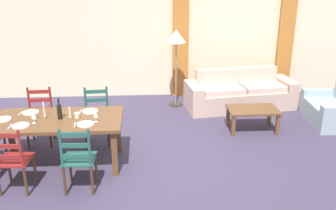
# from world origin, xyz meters

# --- Properties ---
(ground_plane) EXTENTS (9.60, 9.60, 0.02)m
(ground_plane) POSITION_xyz_m (0.00, 0.00, -0.01)
(ground_plane) COLOR #403850
(wall_far) EXTENTS (9.60, 0.16, 2.70)m
(wall_far) POSITION_xyz_m (0.00, 3.30, 1.35)
(wall_far) COLOR beige
(wall_far) RESTS_ON ground_plane
(curtain_panel_left) EXTENTS (0.35, 0.08, 2.20)m
(curtain_panel_left) POSITION_xyz_m (0.66, 3.16, 1.10)
(curtain_panel_left) COLOR #C4752F
(curtain_panel_left) RESTS_ON ground_plane
(curtain_panel_right) EXTENTS (0.35, 0.08, 2.20)m
(curtain_panel_right) POSITION_xyz_m (3.06, 3.16, 1.10)
(curtain_panel_right) COLOR #C4752F
(curtain_panel_right) RESTS_ON ground_plane
(dining_table) EXTENTS (1.90, 0.96, 0.75)m
(dining_table) POSITION_xyz_m (-1.45, 0.05, 0.66)
(dining_table) COLOR brown
(dining_table) RESTS_ON ground_plane
(dining_chair_near_left) EXTENTS (0.45, 0.43, 0.96)m
(dining_chair_near_left) POSITION_xyz_m (-1.90, -0.67, 0.48)
(dining_chair_near_left) COLOR maroon
(dining_chair_near_left) RESTS_ON ground_plane
(dining_chair_near_right) EXTENTS (0.44, 0.42, 0.96)m
(dining_chair_near_right) POSITION_xyz_m (-1.04, -0.70, 0.48)
(dining_chair_near_right) COLOR #23584E
(dining_chair_near_right) RESTS_ON ground_plane
(dining_chair_far_left) EXTENTS (0.44, 0.42, 0.96)m
(dining_chair_far_left) POSITION_xyz_m (-1.92, 0.82, 0.48)
(dining_chair_far_left) COLOR maroon
(dining_chair_far_left) RESTS_ON ground_plane
(dining_chair_far_right) EXTENTS (0.45, 0.43, 0.96)m
(dining_chair_far_right) POSITION_xyz_m (-0.97, 0.77, 0.48)
(dining_chair_far_right) COLOR #20534C
(dining_chair_far_right) RESTS_ON ground_plane
(dinner_plate_near_left) EXTENTS (0.24, 0.24, 0.02)m
(dinner_plate_near_left) POSITION_xyz_m (-1.90, -0.20, 0.76)
(dinner_plate_near_left) COLOR white
(dinner_plate_near_left) RESTS_ON dining_table
(fork_near_left) EXTENTS (0.02, 0.17, 0.01)m
(fork_near_left) POSITION_xyz_m (-2.05, -0.20, 0.75)
(fork_near_left) COLOR silver
(fork_near_left) RESTS_ON dining_table
(dinner_plate_near_right) EXTENTS (0.24, 0.24, 0.02)m
(dinner_plate_near_right) POSITION_xyz_m (-1.00, -0.20, 0.76)
(dinner_plate_near_right) COLOR white
(dinner_plate_near_right) RESTS_ON dining_table
(fork_near_right) EXTENTS (0.03, 0.17, 0.01)m
(fork_near_right) POSITION_xyz_m (-1.15, -0.20, 0.75)
(fork_near_right) COLOR silver
(fork_near_right) RESTS_ON dining_table
(dinner_plate_far_left) EXTENTS (0.24, 0.24, 0.02)m
(dinner_plate_far_left) POSITION_xyz_m (-1.90, 0.30, 0.76)
(dinner_plate_far_left) COLOR white
(dinner_plate_far_left) RESTS_ON dining_table
(fork_far_left) EXTENTS (0.03, 0.17, 0.01)m
(fork_far_left) POSITION_xyz_m (-2.05, 0.30, 0.75)
(fork_far_left) COLOR silver
(fork_far_left) RESTS_ON dining_table
(dinner_plate_far_right) EXTENTS (0.24, 0.24, 0.02)m
(dinner_plate_far_right) POSITION_xyz_m (-1.00, 0.30, 0.76)
(dinner_plate_far_right) COLOR white
(dinner_plate_far_right) RESTS_ON dining_table
(fork_far_right) EXTENTS (0.02, 0.17, 0.01)m
(fork_far_right) POSITION_xyz_m (-1.15, 0.30, 0.75)
(fork_far_right) COLOR silver
(fork_far_right) RESTS_ON dining_table
(dinner_plate_head_west) EXTENTS (0.24, 0.24, 0.02)m
(dinner_plate_head_west) POSITION_xyz_m (-2.23, 0.05, 0.76)
(dinner_plate_head_west) COLOR white
(dinner_plate_head_west) RESTS_ON dining_table
(wine_bottle) EXTENTS (0.07, 0.07, 0.32)m
(wine_bottle) POSITION_xyz_m (-1.40, 0.05, 0.87)
(wine_bottle) COLOR black
(wine_bottle) RESTS_ON dining_table
(wine_glass_near_left) EXTENTS (0.06, 0.06, 0.16)m
(wine_glass_near_left) POSITION_xyz_m (-1.74, -0.09, 0.86)
(wine_glass_near_left) COLOR white
(wine_glass_near_left) RESTS_ON dining_table
(wine_glass_near_right) EXTENTS (0.06, 0.06, 0.16)m
(wine_glass_near_right) POSITION_xyz_m (-0.86, -0.10, 0.86)
(wine_glass_near_right) COLOR white
(wine_glass_near_right) RESTS_ON dining_table
(coffee_cup_primary) EXTENTS (0.07, 0.07, 0.09)m
(coffee_cup_primary) POSITION_xyz_m (-1.16, 0.05, 0.80)
(coffee_cup_primary) COLOR beige
(coffee_cup_primary) RESTS_ON dining_table
(coffee_cup_secondary) EXTENTS (0.07, 0.07, 0.09)m
(coffee_cup_secondary) POSITION_xyz_m (-1.78, 0.06, 0.80)
(coffee_cup_secondary) COLOR beige
(coffee_cup_secondary) RESTS_ON dining_table
(candle_tall) EXTENTS (0.05, 0.05, 0.26)m
(candle_tall) POSITION_xyz_m (-1.63, 0.07, 0.82)
(candle_tall) COLOR #998C66
(candle_tall) RESTS_ON dining_table
(candle_short) EXTENTS (0.05, 0.05, 0.19)m
(candle_short) POSITION_xyz_m (-1.25, 0.01, 0.80)
(candle_short) COLOR #998C66
(candle_short) RESTS_ON dining_table
(couch) EXTENTS (2.37, 1.10, 0.80)m
(couch) POSITION_xyz_m (1.85, 2.33, 0.29)
(couch) COLOR #D0AC99
(couch) RESTS_ON ground_plane
(coffee_table) EXTENTS (0.90, 0.56, 0.42)m
(coffee_table) POSITION_xyz_m (1.81, 1.11, 0.36)
(coffee_table) COLOR brown
(coffee_table) RESTS_ON ground_plane
(armchair_upholstered) EXTENTS (0.85, 1.19, 0.72)m
(armchair_upholstered) POSITION_xyz_m (3.48, 1.36, 0.25)
(armchair_upholstered) COLOR #9BAFB7
(armchair_upholstered) RESTS_ON ground_plane
(standing_lamp) EXTENTS (0.40, 0.40, 1.64)m
(standing_lamp) POSITION_xyz_m (0.51, 2.51, 1.41)
(standing_lamp) COLOR #332D28
(standing_lamp) RESTS_ON ground_plane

